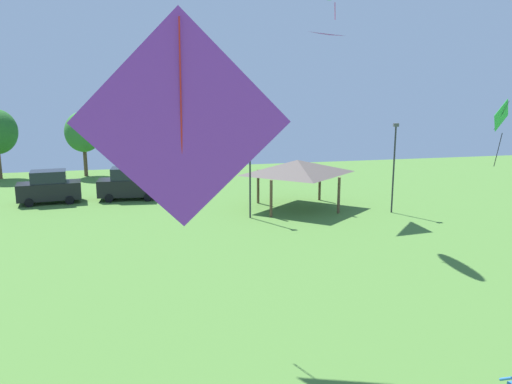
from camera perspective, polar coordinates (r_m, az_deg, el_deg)
The scene contains 11 objects.
kite_flying_2 at distance 41.03m, azimuth 24.40°, elevation 7.14°, with size 2.00×1.30×4.70m.
kite_flying_3 at distance 38.52m, azimuth 9.43°, elevation 14.43°, with size 3.33×3.42×0.26m.
kite_flying_7 at distance 8.17m, azimuth -7.88°, elevation 7.30°, with size 3.28×0.39×3.28m.
kite_flying_8 at distance 20.09m, azimuth -7.27°, elevation 18.87°, with size 2.64×2.19×3.63m.
parked_car_leftmost at distance 44.34m, azimuth -20.94°, elevation 0.47°, with size 4.80×2.41×2.53m.
parked_car_second_from_left at distance 43.85m, azimuth -13.21°, elevation 0.84°, with size 4.93×2.38×2.55m.
park_pavilion at distance 39.64m, azimuth 4.37°, elevation 2.64°, with size 6.40×5.42×3.60m.
light_post_0 at distance 36.62m, azimuth -0.63°, elevation 3.20°, with size 0.36×0.20×7.01m.
light_post_2 at distance 39.34m, azimuth 14.32°, elevation 2.98°, with size 0.36×0.20×6.38m.
treeline_tree_2 at distance 54.76m, azimuth -17.71°, elevation 6.04°, with size 3.53×3.53×6.25m.
treeline_tree_3 at distance 53.60m, azimuth -8.22°, elevation 7.34°, with size 4.27×4.27×7.56m.
Camera 1 is at (-4.24, 2.34, 9.69)m, focal length 38.00 mm.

